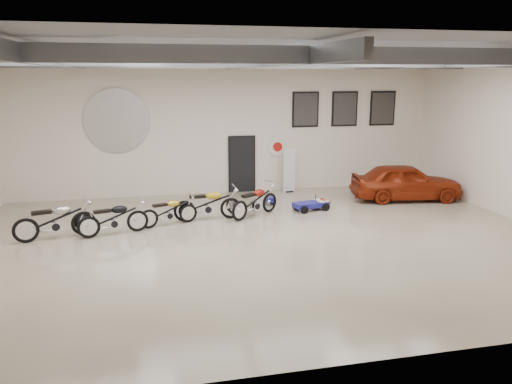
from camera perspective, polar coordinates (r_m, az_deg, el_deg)
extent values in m
cube|color=#B9AC8D|center=(13.56, 1.11, -5.67)|extent=(16.00, 12.00, 0.01)
cube|color=slate|center=(12.84, 1.21, 15.94)|extent=(16.00, 12.00, 0.01)
cube|color=white|center=(18.81, -3.20, 7.45)|extent=(16.00, 0.02, 5.00)
cube|color=black|center=(19.04, -1.64, 3.13)|extent=(0.92, 0.08, 2.10)
imported|color=maroon|center=(18.66, 16.74, 1.13)|extent=(2.12, 4.05, 1.32)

